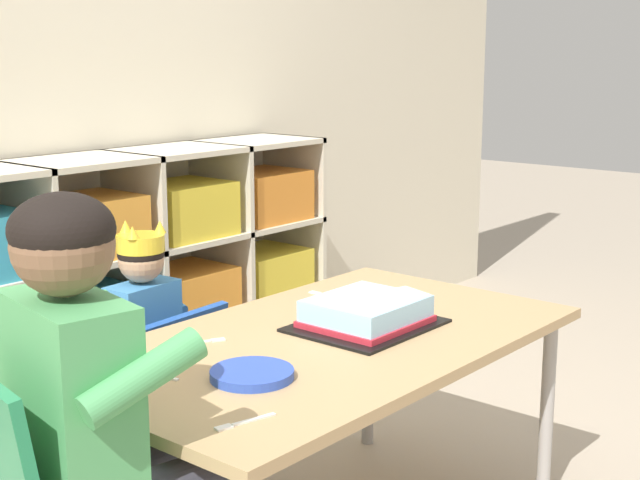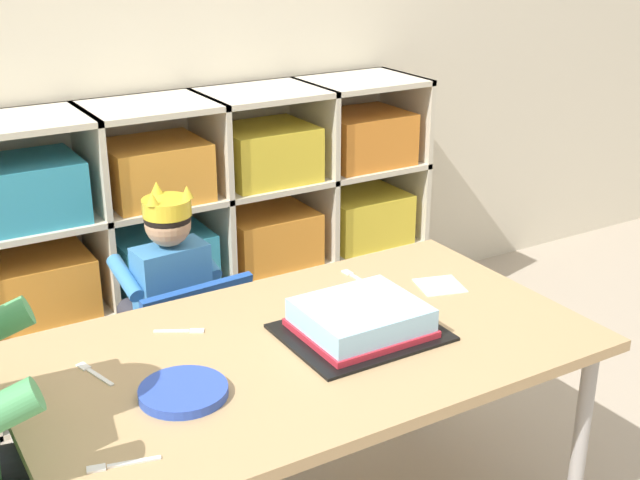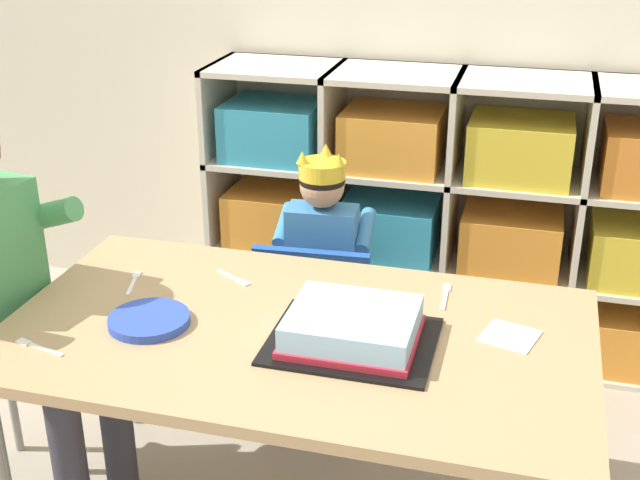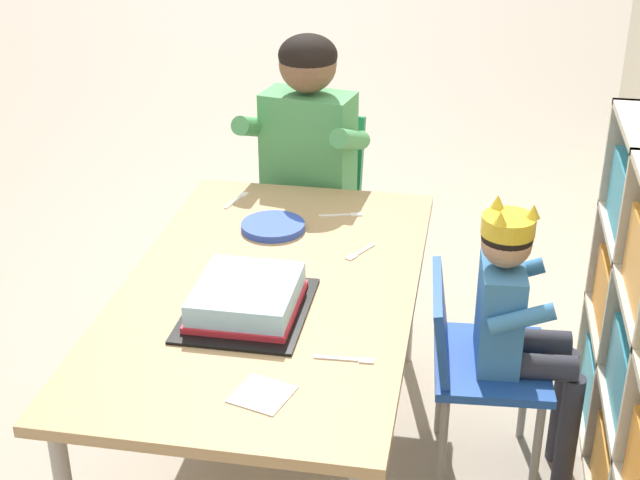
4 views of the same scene
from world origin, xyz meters
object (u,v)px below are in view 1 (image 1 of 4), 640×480
fork_at_table_front_edge (326,295)px  classroom_chair_blue (160,381)px  fork_scattered_mid_table (205,341)px  adult_helper_seated (103,397)px  paper_plate_stack (252,374)px  activity_table (325,355)px  birthday_cake_on_tray (366,315)px  child_with_crown (133,326)px  fork_near_child_seat (149,375)px  fork_beside_plate_stack (242,423)px

fork_at_table_front_edge → classroom_chair_blue: bearing=-127.6°
fork_scattered_mid_table → adult_helper_seated: bearing=57.2°
paper_plate_stack → activity_table: bearing=11.1°
activity_table → birthday_cake_on_tray: 0.16m
paper_plate_stack → birthday_cake_on_tray: bearing=5.0°
adult_helper_seated → fork_scattered_mid_table: bearing=-51.7°
fork_scattered_mid_table → fork_at_table_front_edge: same height
child_with_crown → activity_table: bearing=94.8°
fork_near_child_seat → activity_table: bearing=59.9°
fork_scattered_mid_table → birthday_cake_on_tray: bearing=177.1°
birthday_cake_on_tray → adult_helper_seated: bearing=-177.8°
fork_beside_plate_stack → fork_at_table_front_edge: 0.98m
activity_table → adult_helper_seated: (-0.74, -0.06, 0.12)m
paper_plate_stack → fork_scattered_mid_table: size_ratio=1.66×
fork_at_table_front_edge → birthday_cake_on_tray: bearing=-33.8°
activity_table → fork_at_table_front_edge: 0.41m
fork_beside_plate_stack → adult_helper_seated: bearing=154.1°
activity_table → adult_helper_seated: size_ratio=1.26×
fork_beside_plate_stack → fork_scattered_mid_table: bearing=69.0°
classroom_chair_blue → adult_helper_seated: bearing=39.3°
activity_table → fork_at_table_front_edge: size_ratio=9.66×
classroom_chair_blue → birthday_cake_on_tray: 0.67m
adult_helper_seated → fork_near_child_seat: 0.33m
paper_plate_stack → fork_scattered_mid_table: 0.30m
paper_plate_stack → adult_helper_seated: bearing=178.8°
fork_beside_plate_stack → child_with_crown: bearing=78.0°
paper_plate_stack → fork_beside_plate_stack: bearing=-140.4°
birthday_cake_on_tray → fork_near_child_seat: bearing=166.3°
activity_table → birthday_cake_on_tray: (0.14, -0.02, 0.08)m
classroom_chair_blue → fork_scattered_mid_table: (-0.13, -0.34, 0.23)m
child_with_crown → paper_plate_stack: child_with_crown is taller
activity_table → classroom_chair_blue: (-0.10, 0.55, -0.18)m
activity_table → child_with_crown: 0.66m
fork_beside_plate_stack → fork_near_child_seat: bearing=94.6°
child_with_crown → adult_helper_seated: bearing=44.1°
birthday_cake_on_tray → fork_at_table_front_edge: (0.17, 0.28, -0.03)m
paper_plate_stack → fork_at_table_front_edge: size_ratio=1.35×
activity_table → child_with_crown: bearing=99.0°
activity_table → birthday_cake_on_tray: size_ratio=3.65×
adult_helper_seated → fork_beside_plate_stack: bearing=-119.3°
child_with_crown → fork_beside_plate_stack: child_with_crown is taller
birthday_cake_on_tray → fork_scattered_mid_table: 0.44m
adult_helper_seated → birthday_cake_on_tray: adult_helper_seated is taller
fork_near_child_seat → fork_at_table_front_edge: 0.80m
activity_table → fork_at_table_front_edge: bearing=39.5°
adult_helper_seated → fork_near_child_seat: bearing=-44.3°
classroom_chair_blue → paper_plate_stack: (-0.24, -0.62, 0.24)m
paper_plate_stack → fork_near_child_seat: paper_plate_stack is taller
fork_scattered_mid_table → activity_table: bearing=167.0°
child_with_crown → fork_near_child_seat: 0.65m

